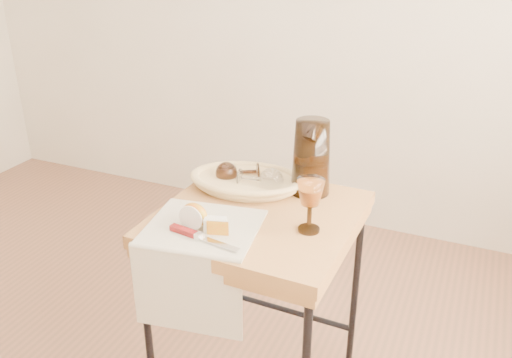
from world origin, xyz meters
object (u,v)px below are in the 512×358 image
at_px(side_table, 258,310).
at_px(goblet_lying_a, 240,172).
at_px(apple_half, 195,215).
at_px(table_knife, 201,237).
at_px(goblet_lying_b, 258,179).
at_px(wine_goblet, 310,205).
at_px(tea_towel, 203,227).
at_px(bread_basket, 246,182).
at_px(pitcher, 311,157).

height_order(side_table, goblet_lying_a, goblet_lying_a).
relative_size(apple_half, table_knife, 0.36).
height_order(side_table, goblet_lying_b, goblet_lying_b).
xyz_separation_m(side_table, wine_goblet, (0.17, -0.04, 0.45)).
relative_size(tea_towel, bread_basket, 0.95).
distance_m(side_table, goblet_lying_b, 0.44).
bearing_deg(goblet_lying_a, tea_towel, 63.84).
height_order(side_table, table_knife, table_knife).
bearing_deg(table_knife, pitcher, 75.73).
xyz_separation_m(tea_towel, goblet_lying_b, (0.06, 0.27, 0.05)).
distance_m(goblet_lying_a, wine_goblet, 0.36).
height_order(apple_half, table_knife, apple_half).
distance_m(bread_basket, apple_half, 0.30).
height_order(goblet_lying_a, goblet_lying_b, goblet_lying_b).
relative_size(goblet_lying_a, apple_half, 1.49).
xyz_separation_m(wine_goblet, apple_half, (-0.30, -0.12, -0.04)).
distance_m(tea_towel, goblet_lying_a, 0.31).
bearing_deg(pitcher, goblet_lying_a, -152.04).
relative_size(goblet_lying_b, table_knife, 0.59).
height_order(bread_basket, apple_half, apple_half).
bearing_deg(pitcher, tea_towel, -104.33).
bearing_deg(goblet_lying_a, wine_goblet, 117.39).
bearing_deg(side_table, tea_towel, -125.65).
xyz_separation_m(pitcher, table_knife, (-0.18, -0.41, -0.11)).
bearing_deg(bread_basket, side_table, -62.82).
bearing_deg(side_table, bread_basket, 127.19).
relative_size(bread_basket, wine_goblet, 2.05).
distance_m(pitcher, wine_goblet, 0.26).
xyz_separation_m(wine_goblet, table_knife, (-0.25, -0.17, -0.07)).
height_order(goblet_lying_a, wine_goblet, wine_goblet).
xyz_separation_m(tea_towel, table_knife, (0.03, -0.06, 0.01)).
distance_m(tea_towel, wine_goblet, 0.31).
height_order(wine_goblet, apple_half, wine_goblet).
bearing_deg(apple_half, tea_towel, 19.46).
bearing_deg(goblet_lying_a, goblet_lying_b, 126.02).
bearing_deg(goblet_lying_b, tea_towel, -109.92).
bearing_deg(table_knife, goblet_lying_a, 107.02).
distance_m(tea_towel, pitcher, 0.42).
distance_m(bread_basket, goblet_lying_a, 0.04).
bearing_deg(wine_goblet, goblet_lying_b, 145.08).
relative_size(bread_basket, table_knife, 1.49).
height_order(tea_towel, bread_basket, bread_basket).
xyz_separation_m(goblet_lying_b, apple_half, (-0.08, -0.27, -0.01)).
relative_size(pitcher, wine_goblet, 1.75).
relative_size(side_table, bread_basket, 2.21).
relative_size(tea_towel, pitcher, 1.12).
xyz_separation_m(bread_basket, wine_goblet, (0.28, -0.18, 0.06)).
distance_m(wine_goblet, apple_half, 0.33).
bearing_deg(goblet_lying_b, pitcher, 20.38).
bearing_deg(bread_basket, pitcher, 7.19).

